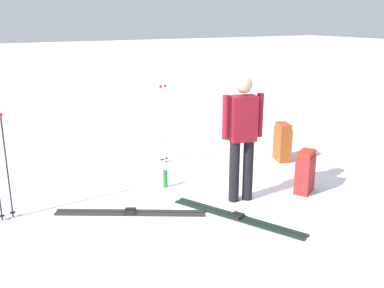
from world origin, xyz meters
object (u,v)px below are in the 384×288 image
Objects in this scene: ski_pair_far at (237,217)px; thermos_bottle at (165,179)px; ski_poles_planted_near at (164,120)px; backpack_bright at (305,172)px; ski_pair_near at (130,213)px; backpack_large_dark at (282,142)px; ski_poles_planted_far at (1,162)px; skier_standing at (242,133)px.

thermos_bottle reaches higher than ski_pair_far.
ski_poles_planted_near reaches higher than ski_pair_far.
ski_poles_planted_near reaches higher than backpack_bright.
ski_pair_near is 3.23m from backpack_large_dark.
ski_pair_near is at bearing 52.83° from ski_poles_planted_near.
backpack_bright is at bearing 118.95° from ski_poles_planted_near.
ski_poles_planted_far reaches higher than backpack_large_dark.
backpack_large_dark is at bearing -146.17° from skier_standing.
backpack_large_dark is (-1.99, -1.54, 0.31)m from ski_pair_far.
ski_pair_far is at bearing 151.84° from ski_poles_planted_far.
thermos_bottle is (0.47, 1.05, -0.62)m from ski_poles_planted_near.
thermos_bottle is at bearing -142.37° from ski_pair_near.
backpack_large_dark is 2.35m from thermos_bottle.
ski_poles_planted_near is (1.86, -0.88, 0.42)m from backpack_large_dark.
backpack_large_dark is 1.45m from backpack_bright.
ski_poles_planted_far reaches higher than ski_pair_near.
backpack_bright is at bearing 168.20° from skier_standing.
thermos_bottle is (-2.18, -0.01, -0.61)m from ski_poles_planted_far.
skier_standing reaches higher than thermos_bottle.
backpack_large_dark reaches higher than thermos_bottle.
ski_poles_planted_near is at bearing -114.20° from thermos_bottle.
ski_pair_near is 1.36m from ski_pair_far.
backpack_large_dark is at bearing 154.74° from ski_poles_planted_near.
ski_pair_far is at bearing 104.14° from thermos_bottle.
skier_standing reaches higher than backpack_bright.
ski_pair_near and ski_pair_far have the same top height.
backpack_bright is 0.46× the size of ski_poles_planted_far.
ski_poles_planted_near is at bearing -61.05° from backpack_bright.
backpack_large_dark reaches higher than ski_pair_near.
ski_poles_planted_near reaches higher than ski_poles_planted_far.
ski_poles_planted_near is at bearing -158.11° from ski_poles_planted_far.
skier_standing is at bearing 96.79° from ski_poles_planted_near.
backpack_large_dark is at bearing -142.26° from ski_pair_far.
thermos_bottle reaches higher than ski_pair_near.
skier_standing is 6.54× the size of thermos_bottle.
ski_pair_near is 2.21m from ski_poles_planted_near.
ski_poles_planted_far is at bearing 0.36° from thermos_bottle.
thermos_bottle is at bearing -179.64° from ski_poles_planted_far.
backpack_bright is 2.02m from thermos_bottle.
thermos_bottle is at bearing -33.73° from backpack_bright.
ski_pair_far is 1.38m from backpack_bright.
ski_pair_near is 2.84× the size of backpack_bright.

